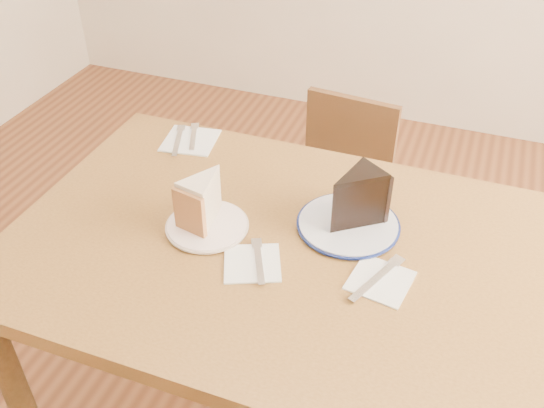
{
  "coord_description": "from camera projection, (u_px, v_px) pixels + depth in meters",
  "views": [
    {
      "loc": [
        0.33,
        -0.94,
        1.62
      ],
      "look_at": [
        -0.05,
        0.07,
        0.8
      ],
      "focal_mm": 40.0,
      "sensor_mm": 36.0,
      "label": 1
    }
  ],
  "objects": [
    {
      "name": "carrot_cake",
      "position": [
        206.0,
        199.0,
        1.34
      ],
      "size": [
        0.1,
        0.12,
        0.1
      ],
      "primitive_type": null,
      "rotation": [
        0.0,
        0.0,
        -0.21
      ],
      "color": "beige",
      "rests_on": "plate_cream"
    },
    {
      "name": "chair_far",
      "position": [
        334.0,
        199.0,
        2.01
      ],
      "size": [
        0.39,
        0.39,
        0.73
      ],
      "rotation": [
        0.0,
        0.0,
        3.04
      ],
      "color": "#372010",
      "rests_on": "ground"
    },
    {
      "name": "plate_navy",
      "position": [
        348.0,
        225.0,
        1.36
      ],
      "size": [
        0.22,
        0.22,
        0.01
      ],
      "primitive_type": "cylinder",
      "color": "silver",
      "rests_on": "table"
    },
    {
      "name": "table",
      "position": [
        282.0,
        277.0,
        1.38
      ],
      "size": [
        1.2,
        0.8,
        0.75
      ],
      "color": "#513416",
      "rests_on": "ground"
    },
    {
      "name": "fork_spare",
      "position": [
        193.0,
        137.0,
        1.66
      ],
      "size": [
        0.07,
        0.13,
        0.0
      ],
      "primitive_type": "cube",
      "rotation": [
        0.0,
        0.0,
        0.39
      ],
      "color": "silver",
      "rests_on": "napkin_spare"
    },
    {
      "name": "napkin_spare",
      "position": [
        190.0,
        140.0,
        1.65
      ],
      "size": [
        0.16,
        0.16,
        0.0
      ],
      "primitive_type": "cube",
      "rotation": [
        0.0,
        0.0,
        0.15
      ],
      "color": "white",
      "rests_on": "table"
    },
    {
      "name": "plate_cream",
      "position": [
        207.0,
        226.0,
        1.36
      ],
      "size": [
        0.18,
        0.18,
        0.01
      ],
      "primitive_type": "cylinder",
      "color": "white",
      "rests_on": "table"
    },
    {
      "name": "knife_navy",
      "position": [
        376.0,
        279.0,
        1.22
      ],
      "size": [
        0.08,
        0.16,
        0.0
      ],
      "primitive_type": "cube",
      "rotation": [
        0.0,
        0.0,
        -0.4
      ],
      "color": "silver",
      "rests_on": "napkin_navy"
    },
    {
      "name": "chocolate_cake",
      "position": [
        353.0,
        202.0,
        1.32
      ],
      "size": [
        0.14,
        0.15,
        0.12
      ],
      "primitive_type": null,
      "rotation": [
        0.0,
        0.0,
        2.55
      ],
      "color": "black",
      "rests_on": "plate_navy"
    },
    {
      "name": "fork_cream",
      "position": [
        259.0,
        261.0,
        1.26
      ],
      "size": [
        0.07,
        0.13,
        0.0
      ],
      "primitive_type": "cube",
      "rotation": [
        0.0,
        0.0,
        0.46
      ],
      "color": "silver",
      "rests_on": "napkin_cream"
    },
    {
      "name": "napkin_cream",
      "position": [
        252.0,
        263.0,
        1.26
      ],
      "size": [
        0.15,
        0.15,
        0.0
      ],
      "primitive_type": "cube",
      "rotation": [
        0.0,
        0.0,
        0.41
      ],
      "color": "white",
      "rests_on": "table"
    },
    {
      "name": "napkin_navy",
      "position": [
        380.0,
        280.0,
        1.22
      ],
      "size": [
        0.13,
        0.13,
        0.0
      ],
      "primitive_type": "cube",
      "rotation": [
        0.0,
        0.0,
        -0.15
      ],
      "color": "white",
      "rests_on": "table"
    },
    {
      "name": "knife_spare",
      "position": [
        178.0,
        141.0,
        1.64
      ],
      "size": [
        0.07,
        0.16,
        0.0
      ],
      "primitive_type": "cube",
      "rotation": [
        0.0,
        0.0,
        0.35
      ],
      "color": "silver",
      "rests_on": "napkin_spare"
    }
  ]
}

